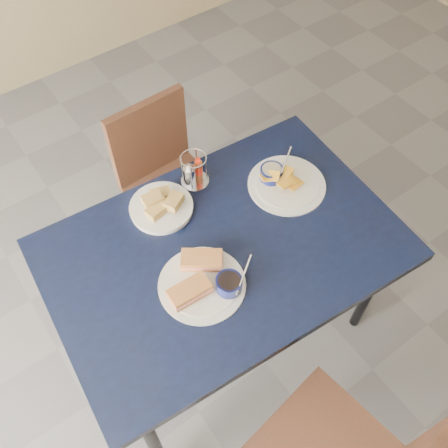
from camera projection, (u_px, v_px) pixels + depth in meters
ground at (266, 363)px, 2.30m from camera, size 6.00×6.00×0.00m
dining_table at (224, 256)px, 1.83m from camera, size 1.31×0.92×0.75m
chair_far at (164, 171)px, 2.35m from camera, size 0.40×0.38×0.83m
sandwich_plate at (204, 280)px, 1.67m from camera, size 0.31×0.30×0.12m
plantain_plate at (282, 180)px, 1.93m from camera, size 0.30×0.30×0.12m
bread_basket at (161, 206)px, 1.85m from camera, size 0.23×0.23×0.07m
condiment_caddy at (193, 172)px, 1.90m from camera, size 0.11×0.11×0.14m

